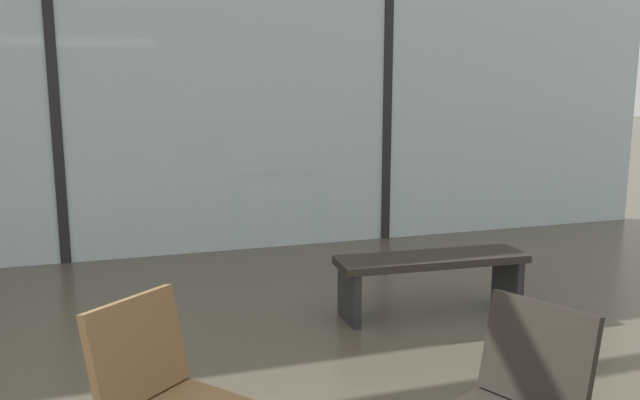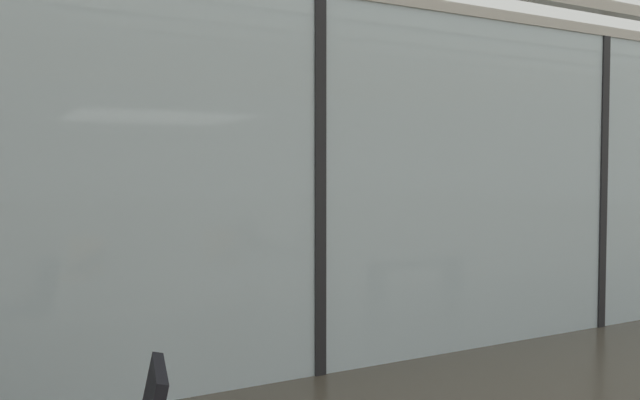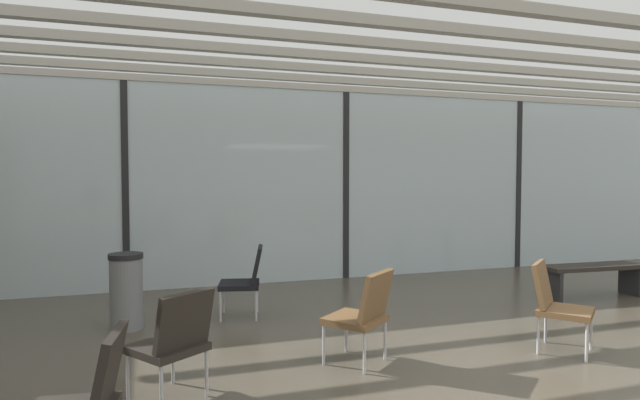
% 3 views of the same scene
% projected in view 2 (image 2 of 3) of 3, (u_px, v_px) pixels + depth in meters
% --- Properties ---
extents(glass_curtain_wall, '(14.00, 0.08, 3.14)m').
position_uv_depth(glass_curtain_wall, '(318.00, 187.00, 5.43)').
color(glass_curtain_wall, silver).
rests_on(glass_curtain_wall, ground).
extents(window_mullion_1, '(0.10, 0.12, 3.14)m').
position_uv_depth(window_mullion_1, '(318.00, 187.00, 5.43)').
color(window_mullion_1, black).
rests_on(window_mullion_1, ground).
extents(window_mullion_2, '(0.10, 0.12, 3.14)m').
position_uv_depth(window_mullion_2, '(600.00, 183.00, 7.12)').
color(window_mullion_2, black).
rests_on(window_mullion_2, ground).
extents(parked_airplane, '(10.83, 3.62, 3.62)m').
position_uv_depth(parked_airplane, '(114.00, 163.00, 9.19)').
color(parked_airplane, '#B2BCD6').
rests_on(parked_airplane, ground).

